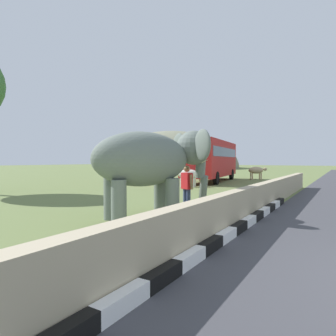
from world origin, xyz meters
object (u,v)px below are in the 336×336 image
elephant (152,160)px  cow_far (256,171)px  bus_red (212,158)px  cow_mid (202,171)px  person_handler (187,186)px  cow_near (187,174)px

elephant → cow_far: size_ratio=2.29×
elephant → bus_red: bus_red is taller
cow_mid → person_handler: bearing=-157.2°
bus_red → cow_near: 5.94m
bus_red → elephant: bearing=-163.4°
person_handler → cow_far: person_handler is taller
bus_red → cow_mid: size_ratio=5.34×
cow_mid → cow_far: same height
bus_red → cow_mid: (-0.06, 0.87, -1.21)m
elephant → cow_near: elephant is taller
person_handler → bus_red: bearing=19.7°
cow_mid → elephant: bearing=-160.5°
cow_near → cow_far: (10.40, -2.04, 0.00)m
cow_near → person_handler: bearing=-152.4°
person_handler → cow_near: (8.58, 4.48, -0.06)m
cow_mid → bus_red: bearing=-85.8°
cow_mid → cow_far: 5.88m
elephant → person_handler: (1.66, -0.36, -0.92)m
bus_red → cow_far: 5.48m
elephant → bus_red: size_ratio=0.38×
elephant → bus_red: 16.71m
person_handler → bus_red: 15.29m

